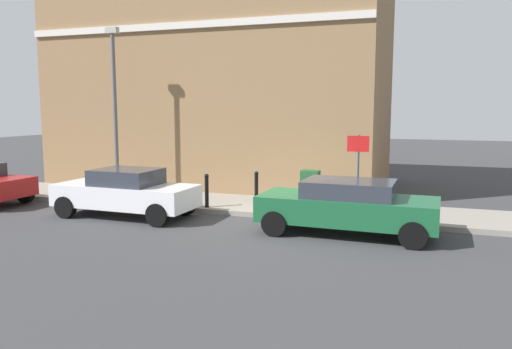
% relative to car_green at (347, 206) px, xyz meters
% --- Properties ---
extents(ground, '(80.00, 80.00, 0.00)m').
position_rel_car_green_xyz_m(ground, '(0.56, 1.84, -0.74)').
color(ground, '#38383A').
extents(sidewalk, '(2.70, 30.00, 0.15)m').
position_rel_car_green_xyz_m(sidewalk, '(2.41, 7.84, -0.66)').
color(sidewalk, gray).
rests_on(sidewalk, ground).
extents(corner_building, '(6.99, 13.07, 9.04)m').
position_rel_car_green_xyz_m(corner_building, '(7.20, 6.37, 3.78)').
color(corner_building, olive).
rests_on(corner_building, ground).
extents(car_green, '(1.93, 4.44, 1.38)m').
position_rel_car_green_xyz_m(car_green, '(0.00, 0.00, 0.00)').
color(car_green, '#195933').
rests_on(car_green, ground).
extents(car_white, '(1.84, 4.20, 1.41)m').
position_rel_car_green_xyz_m(car_white, '(-0.06, 6.45, -0.01)').
color(car_white, silver).
rests_on(car_white, ground).
extents(utility_cabinet, '(0.46, 0.61, 1.15)m').
position_rel_car_green_xyz_m(utility_cabinet, '(2.29, 1.50, -0.06)').
color(utility_cabinet, '#1E4C28').
rests_on(utility_cabinet, sidewalk).
extents(bollard_near_cabinet, '(0.14, 0.14, 1.04)m').
position_rel_car_green_xyz_m(bollard_near_cabinet, '(2.39, 3.27, -0.03)').
color(bollard_near_cabinet, black).
rests_on(bollard_near_cabinet, sidewalk).
extents(bollard_far_kerb, '(0.14, 0.14, 1.04)m').
position_rel_car_green_xyz_m(bollard_far_kerb, '(1.31, 4.49, -0.03)').
color(bollard_far_kerb, black).
rests_on(bollard_far_kerb, sidewalk).
extents(street_sign, '(0.08, 0.60, 2.30)m').
position_rel_car_green_xyz_m(street_sign, '(1.45, -0.03, 0.92)').
color(street_sign, '#59595B').
rests_on(street_sign, sidewalk).
extents(lamppost, '(0.20, 0.44, 5.72)m').
position_rel_car_green_xyz_m(lamppost, '(2.36, 8.42, 2.56)').
color(lamppost, '#59595B').
rests_on(lamppost, sidewalk).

